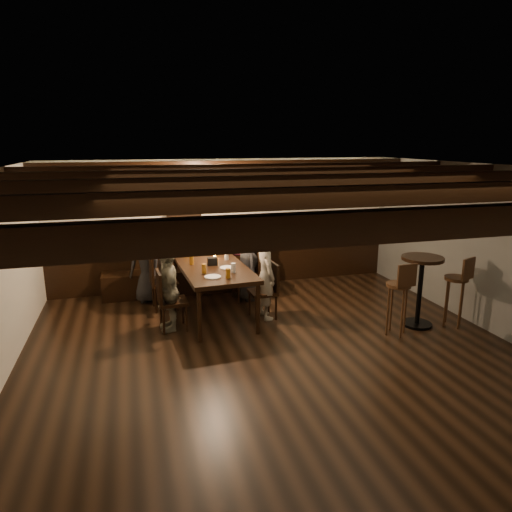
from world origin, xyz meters
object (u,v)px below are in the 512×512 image
object	(u,v)px
chair_left_far	(172,311)
person_bench_left	(148,265)
person_right_far	(266,276)
person_left_near	(161,274)
chair_right_near	(247,283)
chair_right_far	(264,301)
person_bench_right	(248,255)
high_top_table	(421,281)
bar_stool_right	(454,300)
dining_table	(212,268)
bar_stool_left	(397,308)
person_bench_centre	(198,262)
person_right_near	(248,267)
chair_left_near	(164,292)
person_left_far	(169,290)

from	to	relation	value
chair_left_far	person_bench_left	world-z (taller)	person_bench_left
person_right_far	person_left_near	bearing A→B (deg)	59.04
chair_right_near	chair_right_far	distance (m)	0.90
person_bench_right	high_top_table	distance (m)	3.07
chair_left_far	person_bench_left	bearing A→B (deg)	-172.36
chair_left_far	bar_stool_right	distance (m)	4.21
dining_table	person_left_near	xyz separation A→B (m)	(-0.77, 0.41, -0.14)
person_right_far	bar_stool_left	distance (m)	2.00
person_bench_centre	person_right_near	bearing A→B (deg)	141.34
person_bench_left	bar_stool_right	size ratio (longest dim) A/B	1.21
dining_table	bar_stool_right	bearing A→B (deg)	-27.01
chair_left_far	chair_right_far	xyz separation A→B (m)	(1.44, 0.08, -0.01)
chair_right_near	person_right_near	xyz separation A→B (m)	(0.03, 0.00, 0.29)
dining_table	person_bench_centre	world-z (taller)	person_bench_centre
person_right_near	bar_stool_left	xyz separation A→B (m)	(1.67, -2.03, -0.19)
chair_right_near	person_bench_right	world-z (taller)	person_bench_right
person_bench_right	person_right_near	bearing A→B (deg)	71.57
chair_left_near	person_right_near	size ratio (longest dim) A/B	0.79
dining_table	high_top_table	distance (m)	3.19
person_right_near	person_right_far	world-z (taller)	person_right_far
chair_right_near	high_top_table	world-z (taller)	high_top_table
person_bench_centre	person_right_far	size ratio (longest dim) A/B	0.87
person_right_near	person_bench_right	bearing A→B (deg)	-18.43
person_right_near	chair_left_near	bearing A→B (deg)	90.00
person_bench_left	person_right_near	xyz separation A→B (m)	(1.67, -0.35, -0.07)
bar_stool_left	bar_stool_right	bearing A→B (deg)	-1.28
dining_table	bar_stool_left	distance (m)	2.87
chair_right_near	person_bench_left	xyz separation A→B (m)	(-1.64, 0.36, 0.36)
chair_right_near	person_bench_right	distance (m)	0.62
chair_right_near	chair_right_far	size ratio (longest dim) A/B	1.12
person_bench_centre	person_bench_right	xyz separation A→B (m)	(0.91, -0.10, 0.10)
dining_table	person_bench_centre	xyz separation A→B (m)	(-0.06, 1.05, -0.16)
person_bench_left	person_left_far	bearing A→B (deg)	96.34
person_right_near	bar_stool_right	size ratio (longest dim) A/B	1.09
chair_left_near	chair_left_far	xyz separation A→B (m)	(0.05, -0.90, -0.01)
person_right_far	high_top_table	xyz separation A→B (m)	(2.12, -0.93, 0.02)
chair_right_near	person_bench_centre	xyz separation A→B (m)	(-0.75, 0.56, 0.29)
person_bench_centre	person_right_near	xyz separation A→B (m)	(0.78, -0.56, 0.00)
chair_right_near	person_right_near	world-z (taller)	person_right_near
chair_left_near	person_left_far	size ratio (longest dim) A/B	0.77
person_bench_right	bar_stool_left	bearing A→B (deg)	118.54
chair_left_far	person_bench_centre	size ratio (longest dim) A/B	0.76
person_bench_left	person_bench_centre	distance (m)	0.91
chair_left_far	person_left_near	size ratio (longest dim) A/B	0.74
chair_right_far	person_bench_centre	size ratio (longest dim) A/B	0.75
dining_table	person_left_far	size ratio (longest dim) A/B	1.83
chair_right_near	high_top_table	xyz separation A→B (m)	(2.20, -1.83, 0.40)
person_bench_right	person_right_far	distance (m)	1.36
person_bench_right	person_left_far	size ratio (longest dim) A/B	1.13
person_bench_centre	bar_stool_left	world-z (taller)	person_bench_centre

